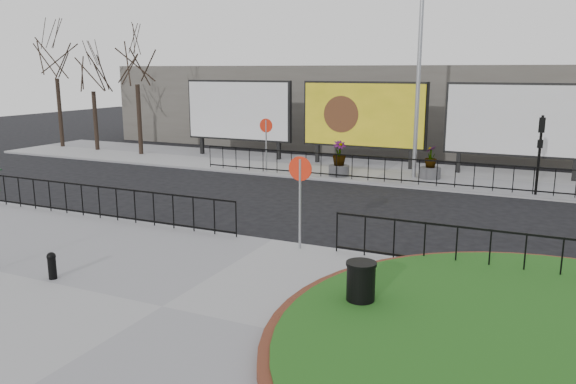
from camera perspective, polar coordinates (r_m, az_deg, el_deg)
The scene contains 21 objects.
ground at distance 15.79m, azimuth -1.55°, elevation -5.26°, with size 90.00×90.00×0.00m, color black.
pavement_near at distance 11.79m, azimuth -12.64°, elevation -11.54°, with size 30.00×10.00×0.12m, color gray.
pavement_far at distance 26.76m, azimuth 9.96°, elevation 2.01°, with size 44.00×6.00×0.12m, color gray.
railing_near_left at distance 18.76m, azimuth -18.64°, elevation -0.95°, with size 10.00×0.10×1.10m, color black, non-canonical shape.
railing_near_right at distance 13.79m, azimuth 22.94°, elevation -5.97°, with size 9.00×0.10×1.10m, color black, non-canonical shape.
railing_far at distance 23.83m, azimuth 10.64°, elevation 2.21°, with size 18.00×0.10×1.10m, color black, non-canonical shape.
speed_sign_far at distance 25.86m, azimuth -2.24°, elevation 5.99°, with size 0.64×0.07×2.47m.
speed_sign_near at distance 14.55m, azimuth 1.25°, elevation 1.02°, with size 0.64×0.07×2.47m.
billboard_left at distance 30.58m, azimuth -5.08°, elevation 8.21°, with size 6.20×0.31×4.10m.
billboard_mid at distance 27.77m, azimuth 7.67°, elevation 7.74°, with size 6.20×0.31×4.10m.
billboard_right at distance 26.56m, azimuth 22.34°, elevation 6.73°, with size 6.20×0.31×4.10m.
lamp_post at distance 25.02m, azimuth 13.17°, elevation 12.15°, with size 0.74×0.18×9.23m.
signal_pole_a at distance 22.96m, azimuth 24.25°, elevation 4.57°, with size 0.22×0.26×3.00m.
tree_left at distance 32.46m, azimuth -15.02°, elevation 9.89°, with size 2.00×2.00×7.00m, color #2D2119, non-canonical shape.
tree_mid at distance 35.03m, azimuth -19.13°, elevation 9.13°, with size 2.00×2.00×6.20m, color #2D2119, non-canonical shape.
tree_far at distance 37.28m, azimuth -22.37°, elevation 10.04°, with size 2.00×2.00×7.50m, color #2D2119, non-canonical shape.
building_backdrop at distance 36.17m, azimuth 14.29°, elevation 8.36°, with size 40.00×10.00×5.00m, color #5A554E.
bollard at distance 13.85m, azimuth -22.86°, elevation -6.78°, with size 0.20×0.20×0.63m.
litter_bin at distance 11.22m, azimuth 7.40°, elevation -9.47°, with size 0.60×0.60×1.00m.
planter_a at distance 25.08m, azimuth 5.21°, elevation 3.06°, with size 0.92×0.92×1.57m.
planter_c at distance 25.22m, azimuth 14.26°, elevation 2.54°, with size 0.92×0.92×1.43m.
Camera 1 is at (6.71, -13.47, 4.77)m, focal length 35.00 mm.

